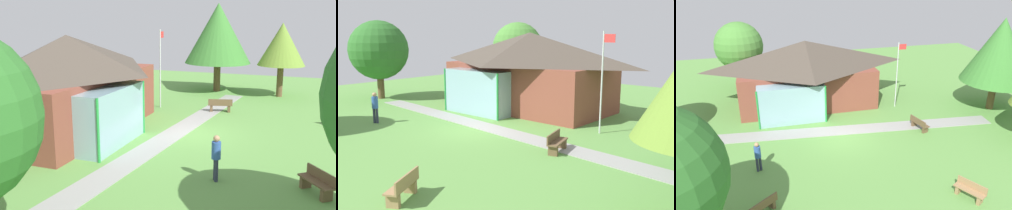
% 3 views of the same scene
% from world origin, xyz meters
% --- Properties ---
extents(ground_plane, '(44.00, 44.00, 0.00)m').
position_xyz_m(ground_plane, '(0.00, 0.00, 0.00)').
color(ground_plane, '#609947').
extents(pavilion, '(11.18, 7.20, 4.99)m').
position_xyz_m(pavilion, '(-1.50, 6.17, 2.59)').
color(pavilion, brown).
rests_on(pavilion, ground_plane).
extents(footpath, '(21.27, 3.21, 0.03)m').
position_xyz_m(footpath, '(0.00, 0.85, 0.01)').
color(footpath, '#999993').
rests_on(footpath, ground_plane).
extents(flagpole, '(0.64, 0.08, 5.08)m').
position_xyz_m(flagpole, '(5.13, 3.73, 2.82)').
color(flagpole, silver).
rests_on(flagpole, ground_plane).
extents(bench_mid_right, '(0.80, 1.56, 0.84)m').
position_xyz_m(bench_mid_right, '(5.19, -0.27, 0.40)').
color(bench_mid_right, brown).
rests_on(bench_mid_right, ground_plane).
extents(bench_front_left, '(1.45, 1.27, 0.84)m').
position_xyz_m(bench_front_left, '(-5.27, -6.06, 0.40)').
color(bench_front_left, brown).
rests_on(bench_front_left, ground_plane).
extents(visitor_strolling_lawn, '(0.34, 0.34, 1.74)m').
position_xyz_m(visitor_strolling_lawn, '(-5.37, -2.55, 1.02)').
color(visitor_strolling_lawn, '#2D3347').
rests_on(visitor_strolling_lawn, ground_plane).
extents(tree_far_east, '(3.44, 3.44, 5.43)m').
position_xyz_m(tree_far_east, '(11.52, -3.29, 3.85)').
color(tree_far_east, brown).
rests_on(tree_far_east, ground_plane).
extents(tree_east_hedge, '(5.15, 5.15, 6.90)m').
position_xyz_m(tree_east_hedge, '(12.07, 1.61, 4.56)').
color(tree_east_hedge, brown).
rests_on(tree_east_hedge, ground_plane).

